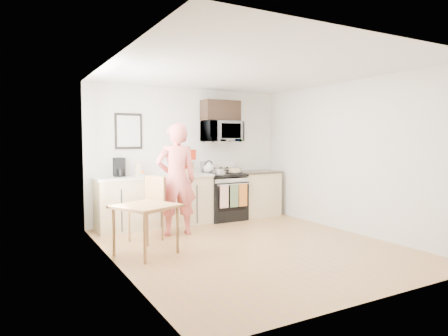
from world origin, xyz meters
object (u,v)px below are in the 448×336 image
dining_table (146,211)px  cake (235,171)px  microwave (222,131)px  person (176,179)px  chair (152,199)px  range (224,198)px

dining_table → cake: size_ratio=2.78×
microwave → person: (-1.33, -0.85, -0.83)m
person → chair: bearing=22.5°
range → dining_table: bearing=-142.8°
person → cake: bearing=-145.5°
person → cake: 1.72m
cake → person: bearing=-154.9°
range → chair: range is taller
microwave → dining_table: size_ratio=0.89×
chair → dining_table: bearing=-139.1°
cake → dining_table: bearing=-145.9°
range → dining_table: range is taller
microwave → chair: 2.31m
chair → cake: bearing=-1.6°
microwave → chair: (-1.78, -0.96, -1.10)m
microwave → chair: bearing=-151.7°
dining_table → range: bearing=37.2°
range → microwave: bearing=90.1°
range → dining_table: 2.70m
microwave → dining_table: (-2.15, -1.74, -1.14)m
microwave → cake: 0.83m
microwave → dining_table: microwave is taller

